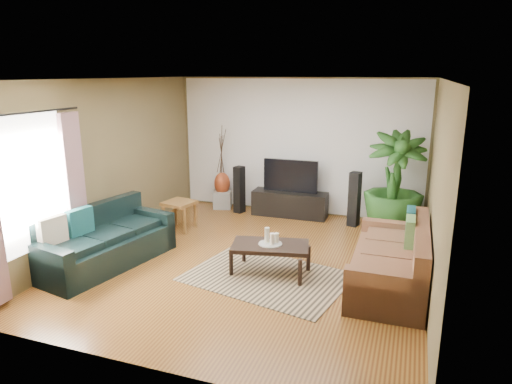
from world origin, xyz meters
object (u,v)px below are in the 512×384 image
at_px(sofa_left, 105,237).
at_px(speaker_right, 354,199).
at_px(tv_stand, 290,204).
at_px(speaker_left, 239,190).
at_px(sofa_right, 390,256).
at_px(vase, 222,183).
at_px(side_table, 180,215).
at_px(coffee_table, 270,259).
at_px(potted_plant, 394,184).
at_px(television, 291,176).
at_px(pedestal, 222,199).

height_order(sofa_left, speaker_right, speaker_right).
relative_size(tv_stand, speaker_right, 1.45).
bearing_deg(speaker_left, tv_stand, 21.66).
relative_size(sofa_right, vase, 4.46).
height_order(sofa_right, vase, sofa_right).
height_order(sofa_right, side_table, sofa_right).
xyz_separation_m(tv_stand, speaker_right, (1.29, -0.19, 0.26)).
relative_size(sofa_left, tv_stand, 1.41).
bearing_deg(speaker_right, coffee_table, -94.60).
bearing_deg(side_table, potted_plant, 16.03).
xyz_separation_m(sofa_left, television, (1.95, 3.24, 0.39)).
height_order(television, side_table, television).
distance_m(tv_stand, television, 0.57).
bearing_deg(potted_plant, side_table, -163.97).
xyz_separation_m(television, vase, (-1.50, 0.05, -0.29)).
bearing_deg(sofa_right, sofa_left, -80.84).
distance_m(potted_plant, pedestal, 3.58).
bearing_deg(coffee_table, television, 87.21).
bearing_deg(pedestal, potted_plant, -7.69).
height_order(speaker_left, speaker_right, speaker_right).
bearing_deg(pedestal, tv_stand, -2.78).
bearing_deg(pedestal, television, -2.01).
bearing_deg(sofa_left, coffee_table, -66.72).
bearing_deg(tv_stand, side_table, -140.18).
bearing_deg(speaker_left, side_table, -100.74).
distance_m(sofa_left, pedestal, 3.33).
xyz_separation_m(sofa_left, coffee_table, (2.41, 0.51, -0.20)).
relative_size(coffee_table, vase, 2.31).
relative_size(speaker_left, speaker_right, 0.94).
bearing_deg(sofa_right, potted_plant, -177.99).
xyz_separation_m(pedestal, vase, (0.00, 0.00, 0.35)).
bearing_deg(television, speaker_right, -9.22).
distance_m(speaker_right, vase, 2.80).
height_order(sofa_left, side_table, sofa_left).
xyz_separation_m(sofa_right, potted_plant, (-0.09, 2.14, 0.49)).
bearing_deg(side_table, sofa_right, -16.16).
xyz_separation_m(sofa_left, side_table, (0.27, 1.77, -0.16)).
bearing_deg(potted_plant, tv_stand, 168.67).
distance_m(speaker_left, pedestal, 0.58).
bearing_deg(side_table, vase, 82.96).
distance_m(sofa_left, television, 3.80).
bearing_deg(sofa_right, pedestal, -126.65).
height_order(sofa_left, potted_plant, potted_plant).
bearing_deg(sofa_right, speaker_right, -161.98).
bearing_deg(speaker_left, speaker_right, 13.45).
distance_m(tv_stand, speaker_left, 1.07).
distance_m(sofa_left, vase, 3.33).
height_order(sofa_left, sofa_right, same).
xyz_separation_m(sofa_right, television, (-2.07, 2.56, 0.39)).
distance_m(vase, side_table, 1.56).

